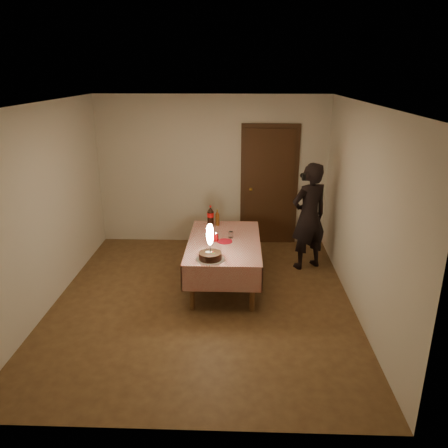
{
  "coord_description": "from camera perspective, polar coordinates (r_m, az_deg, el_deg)",
  "views": [
    {
      "loc": [
        0.48,
        -5.23,
        2.97
      ],
      "look_at": [
        0.27,
        0.48,
        0.95
      ],
      "focal_mm": 35.0,
      "sensor_mm": 36.0,
      "label": 1
    }
  ],
  "objects": [
    {
      "name": "ground",
      "position": [
        6.03,
        -2.78,
        -10.04
      ],
      "size": [
        4.0,
        4.5,
        0.01
      ],
      "primitive_type": "cube",
      "color": "brown",
      "rests_on": "ground"
    },
    {
      "name": "amber_bottle_left",
      "position": [
        6.78,
        -0.88,
        0.79
      ],
      "size": [
        0.06,
        0.06,
        0.25
      ],
      "color": "#5F3210",
      "rests_on": "dining_table"
    },
    {
      "name": "photographer",
      "position": [
        6.83,
        11.04,
        0.97
      ],
      "size": [
        0.73,
        0.64,
        1.68
      ],
      "color": "black",
      "rests_on": "ground"
    },
    {
      "name": "dining_table",
      "position": [
        6.23,
        0.02,
        -3.01
      ],
      "size": [
        1.02,
        1.72,
        0.68
      ],
      "color": "brown",
      "rests_on": "ground"
    },
    {
      "name": "clear_cup",
      "position": [
        6.3,
        0.9,
        -1.39
      ],
      "size": [
        0.07,
        0.07,
        0.09
      ],
      "primitive_type": "cylinder",
      "color": "white",
      "rests_on": "dining_table"
    },
    {
      "name": "napkin_stack",
      "position": [
        6.3,
        -1.51,
        -1.74
      ],
      "size": [
        0.15,
        0.15,
        0.02
      ],
      "primitive_type": "cube",
      "color": "red",
      "rests_on": "dining_table"
    },
    {
      "name": "birthday_cake",
      "position": [
        5.56,
        -1.82,
        -3.58
      ],
      "size": [
        0.37,
        0.37,
        0.49
      ],
      "color": "white",
      "rests_on": "dining_table"
    },
    {
      "name": "room_shell",
      "position": [
        5.48,
        -2.64,
        5.58
      ],
      "size": [
        4.04,
        4.54,
        2.62
      ],
      "color": "beige",
      "rests_on": "ground"
    },
    {
      "name": "red_cup",
      "position": [
        6.18,
        -1.14,
        -1.78
      ],
      "size": [
        0.08,
        0.08,
        0.1
      ],
      "primitive_type": "cylinder",
      "color": "#B10C10",
      "rests_on": "dining_table"
    },
    {
      "name": "cola_bottle",
      "position": [
        6.77,
        -1.78,
        1.08
      ],
      "size": [
        0.1,
        0.1,
        0.32
      ],
      "color": "black",
      "rests_on": "dining_table"
    },
    {
      "name": "red_plate",
      "position": [
        6.17,
        0.09,
        -2.28
      ],
      "size": [
        0.22,
        0.22,
        0.01
      ],
      "primitive_type": "cylinder",
      "color": "red",
      "rests_on": "dining_table"
    }
  ]
}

